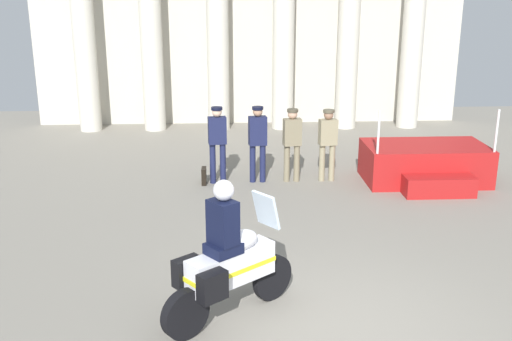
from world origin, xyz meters
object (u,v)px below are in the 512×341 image
(reviewing_stand, at_px, (426,165))
(officer_in_row_1, at_px, (258,138))
(officer_in_row_3, at_px, (328,139))
(officer_in_row_0, at_px, (217,139))
(officer_in_row_2, at_px, (292,139))
(briefcase_on_ground, at_px, (204,176))
(motorcycle_with_rider, at_px, (227,263))

(reviewing_stand, xyz_separation_m, officer_in_row_1, (-3.67, 0.20, 0.59))
(officer_in_row_1, xyz_separation_m, officer_in_row_3, (1.53, 0.01, -0.05))
(officer_in_row_0, bearing_deg, officer_in_row_3, 172.96)
(officer_in_row_1, bearing_deg, officer_in_row_2, 172.34)
(reviewing_stand, bearing_deg, briefcase_on_ground, 178.66)
(officer_in_row_0, relative_size, officer_in_row_2, 1.04)
(reviewing_stand, xyz_separation_m, officer_in_row_2, (-2.92, 0.21, 0.56))
(briefcase_on_ground, bearing_deg, officer_in_row_1, 4.42)
(officer_in_row_0, xyz_separation_m, briefcase_on_ground, (-0.31, -0.06, -0.82))
(officer_in_row_3, height_order, motorcycle_with_rider, motorcycle_with_rider)
(officer_in_row_0, height_order, officer_in_row_2, officer_in_row_0)
(officer_in_row_1, bearing_deg, briefcase_on_ground, -3.60)
(reviewing_stand, xyz_separation_m, officer_in_row_0, (-4.54, 0.17, 0.60))
(officer_in_row_0, relative_size, officer_in_row_3, 1.06)
(briefcase_on_ground, bearing_deg, officer_in_row_0, 10.33)
(motorcycle_with_rider, height_order, briefcase_on_ground, motorcycle_with_rider)
(officer_in_row_0, distance_m, briefcase_on_ground, 0.87)
(officer_in_row_0, bearing_deg, officer_in_row_2, 173.39)
(officer_in_row_2, bearing_deg, motorcycle_with_rider, 67.72)
(officer_in_row_2, bearing_deg, briefcase_on_ground, -5.18)
(motorcycle_with_rider, bearing_deg, officer_in_row_0, 52.95)
(officer_in_row_2, xyz_separation_m, briefcase_on_ground, (-1.92, -0.10, -0.77))
(reviewing_stand, relative_size, motorcycle_with_rider, 1.38)
(reviewing_stand, height_order, officer_in_row_3, reviewing_stand)
(officer_in_row_2, bearing_deg, officer_in_row_3, 172.08)
(officer_in_row_3, relative_size, briefcase_on_ground, 4.43)
(motorcycle_with_rider, relative_size, briefcase_on_ground, 5.28)
(motorcycle_with_rider, xyz_separation_m, briefcase_on_ground, (-0.48, 5.61, -0.61))
(officer_in_row_2, xyz_separation_m, officer_in_row_3, (0.78, 0.00, -0.01))
(officer_in_row_2, bearing_deg, officer_in_row_0, -6.61)
(reviewing_stand, height_order, officer_in_row_0, reviewing_stand)
(officer_in_row_2, height_order, officer_in_row_3, officer_in_row_2)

